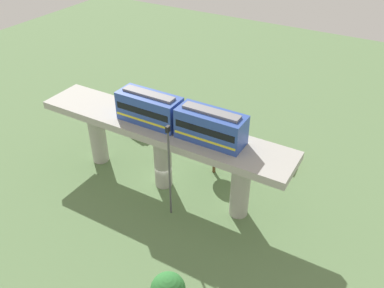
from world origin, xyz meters
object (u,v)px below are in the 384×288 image
object	(u,v)px
parked_car_yellow	(189,121)
parked_car_silver	(139,128)
tree_near_viaduct	(215,150)
train	(179,117)
parked_car_orange	(274,158)
signal_post	(169,168)

from	to	relation	value
parked_car_yellow	parked_car_silver	size ratio (longest dim) A/B	0.97
parked_car_yellow	tree_near_viaduct	xyz separation A→B (m)	(-7.31, -7.68, 2.36)
parked_car_silver	tree_near_viaduct	distance (m)	12.93
parked_car_yellow	train	bearing A→B (deg)	-147.63
parked_car_orange	signal_post	distance (m)	15.44
parked_car_orange	train	bearing A→B (deg)	139.92
parked_car_yellow	parked_car_silver	bearing A→B (deg)	141.29
train	parked_car_yellow	world-z (taller)	train
parked_car_orange	parked_car_yellow	world-z (taller)	same
parked_car_yellow	signal_post	size ratio (longest dim) A/B	0.42
train	signal_post	distance (m)	5.05
train	tree_near_viaduct	size ratio (longest dim) A/B	3.02
parked_car_silver	train	bearing A→B (deg)	-109.65
tree_near_viaduct	signal_post	xyz separation A→B (m)	(-8.14, 0.71, 2.62)
parked_car_orange	signal_post	size ratio (longest dim) A/B	0.42
parked_car_yellow	parked_car_silver	distance (m)	6.86
parked_car_silver	tree_near_viaduct	bearing A→B (deg)	-87.18
parked_car_silver	parked_car_yellow	bearing A→B (deg)	-30.69
parked_car_orange	parked_car_silver	xyz separation A→B (m)	(-2.72, 17.89, 0.00)
train	tree_near_viaduct	xyz separation A→B (m)	(4.74, -1.65, -6.23)
parked_car_orange	tree_near_viaduct	bearing A→B (deg)	129.01
parked_car_orange	tree_near_viaduct	world-z (taller)	tree_near_viaduct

